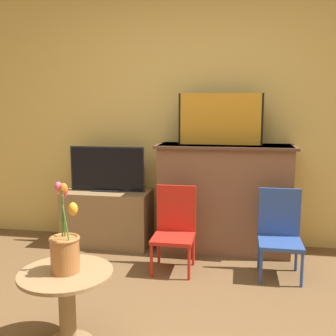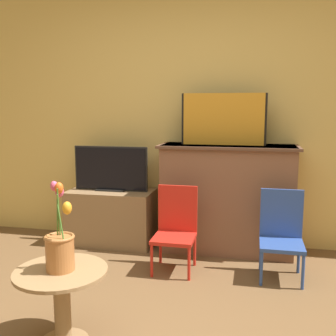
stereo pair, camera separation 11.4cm
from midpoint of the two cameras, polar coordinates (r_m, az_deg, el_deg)
name	(u,v)px [view 1 (the left image)]	position (r m, az deg, el deg)	size (l,w,h in m)	color
wall_back	(192,108)	(3.93, 2.74, 8.71)	(8.00, 0.06, 2.70)	#E0BC66
fireplace_mantel	(224,197)	(3.75, 7.26, -4.15)	(1.27, 0.46, 1.01)	brown
painting	(220,119)	(3.67, 6.70, 7.06)	(0.78, 0.03, 0.47)	black
tv_stand	(108,217)	(4.00, -9.52, -7.07)	(0.85, 0.44, 0.54)	olive
tv_monitor	(107,170)	(3.91, -9.68, -0.25)	(0.75, 0.12, 0.44)	black
chair_red	(175,226)	(3.34, -0.03, -8.43)	(0.34, 0.34, 0.70)	red
chair_blue	(280,231)	(3.33, 14.95, -8.77)	(0.34, 0.34, 0.70)	#2D4C99
side_table	(67,298)	(2.40, -15.86, -17.67)	(0.52, 0.52, 0.45)	#99754C
vase_tulips	(65,247)	(2.29, -16.13, -11.00)	(0.19, 0.20, 0.49)	#AD6B38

